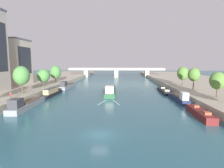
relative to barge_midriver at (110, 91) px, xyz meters
name	(u,v)px	position (x,y,z in m)	size (l,w,h in m)	color
ground_plane	(99,135)	(0.36, -34.13, -1.02)	(400.00, 400.00, 0.00)	#2D6070
quay_left	(29,83)	(-38.65, 20.87, -0.09)	(36.00, 170.00, 1.85)	#B2A893
quay_right	(203,84)	(39.36, 20.87, -0.09)	(36.00, 170.00, 1.85)	#B2A893
barge_midriver	(110,91)	(0.00, 0.00, 0.00)	(3.73, 19.45, 3.41)	#235633
wake_behind_barge	(109,102)	(0.42, -12.75, -1.00)	(5.60, 5.94, 0.03)	#A0CCD6
moored_boat_left_end	(26,104)	(-18.31, -19.55, -0.09)	(3.25, 15.27, 3.06)	gray
moored_boat_left_far	(52,92)	(-18.28, -4.17, 0.04)	(2.41, 13.14, 2.52)	black
moored_boat_left_midway	(67,86)	(-18.31, 12.80, -0.05)	(2.90, 14.88, 3.16)	gray
moored_boat_right_second	(200,113)	(18.98, -24.14, -0.33)	(2.50, 11.51, 2.41)	maroon
moored_boat_right_lone	(179,98)	(19.19, -10.73, -0.07)	(2.37, 12.51, 3.11)	#1E284C
moored_boat_right_midway	(164,91)	(18.85, 4.44, -0.50)	(3.16, 14.22, 2.07)	black
tree_left_far	(21,76)	(-23.98, -10.83, 5.84)	(4.35, 4.35, 7.64)	brown
tree_left_third	(43,76)	(-24.21, 3.87, 4.67)	(4.43, 4.43, 6.19)	brown
tree_left_by_lamp	(55,72)	(-24.68, 17.14, 5.18)	(4.69, 4.69, 7.18)	brown
tree_right_past_mid	(218,81)	(27.21, -14.10, 5.03)	(3.78, 3.78, 6.39)	brown
tree_right_distant	(194,75)	(26.56, -1.17, 5.59)	(3.66, 3.66, 6.94)	brown
tree_right_nearest	(183,73)	(27.02, 10.58, 5.22)	(4.13, 4.13, 6.93)	brown
building_left_far_end	(11,62)	(-38.27, 7.86, 9.51)	(11.38, 11.57, 17.33)	beige
bridge_far	(116,71)	(0.36, 66.21, 3.10)	(66.02, 4.40, 6.36)	#ADA899
person_on_quay	(11,95)	(-22.45, -18.67, 1.76)	(0.35, 0.47, 1.62)	#473D33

